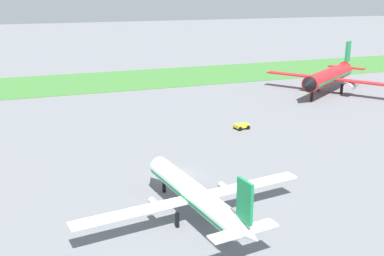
{
  "coord_description": "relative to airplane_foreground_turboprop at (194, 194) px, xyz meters",
  "views": [
    {
      "loc": [
        -17.08,
        -51.96,
        22.88
      ],
      "look_at": [
        5.7,
        9.62,
        3.0
      ],
      "focal_mm": 42.62,
      "sensor_mm": 36.0,
      "label": 1
    }
  ],
  "objects": [
    {
      "name": "airplane_foreground_turboprop",
      "position": [
        0.0,
        0.0,
        0.0
      ],
      "size": [
        25.79,
        22.15,
        7.74
      ],
      "rotation": [
        0.0,
        0.0,
        1.71
      ],
      "color": "white",
      "rests_on": "ground_plane"
    },
    {
      "name": "grass_taxiway_strip",
      "position": [
        2.02,
        78.43,
        -2.79
      ],
      "size": [
        360.0,
        28.0,
        0.08
      ],
      "primitive_type": "cube",
      "color": "#3D7533",
      "rests_on": "ground_plane"
    },
    {
      "name": "airplane_parked_jet_far",
      "position": [
        50.63,
        46.25,
        1.08
      ],
      "size": [
        26.78,
        26.68,
        10.88
      ],
      "rotation": [
        0.0,
        0.0,
        3.74
      ],
      "color": "red",
      "rests_on": "ground_plane"
    },
    {
      "name": "ground_plane",
      "position": [
        2.02,
        11.92,
        -2.83
      ],
      "size": [
        600.0,
        600.0,
        0.0
      ],
      "primitive_type": "plane",
      "color": "slate"
    },
    {
      "name": "baggage_cart_by_runway",
      "position": [
        18.95,
        27.29,
        -2.26
      ],
      "size": [
        2.64,
        2.12,
        0.9
      ],
      "rotation": [
        0.0,
        0.0,
        3.31
      ],
      "color": "yellow",
      "rests_on": "ground_plane"
    }
  ]
}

